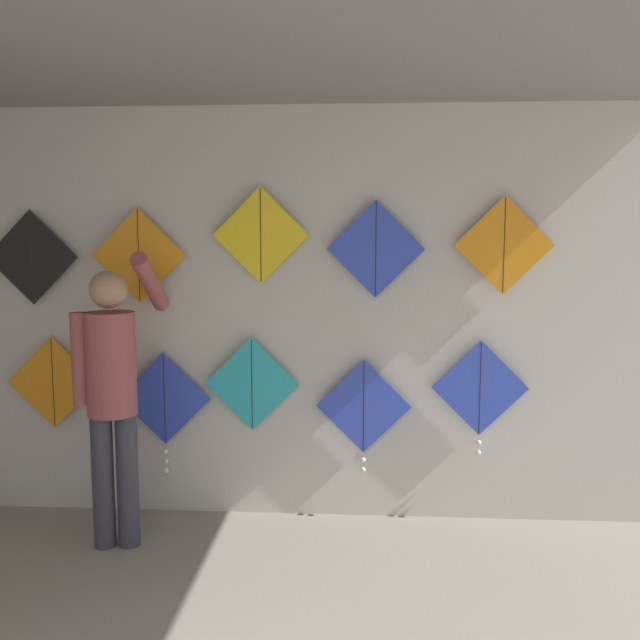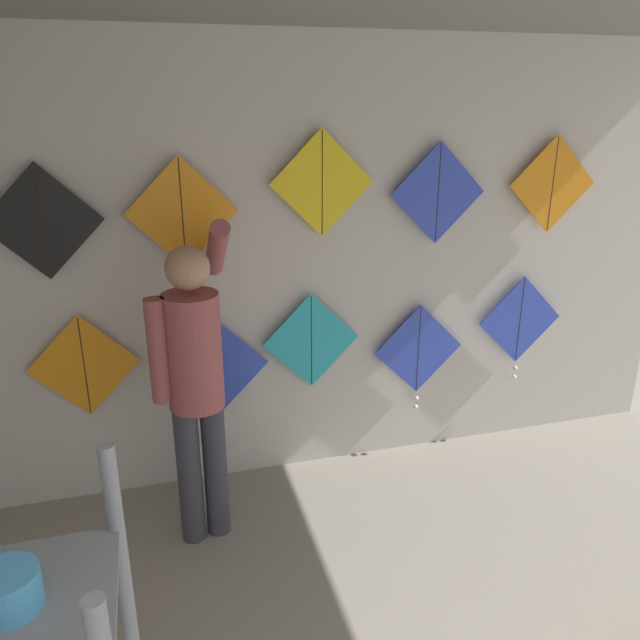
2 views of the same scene
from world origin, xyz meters
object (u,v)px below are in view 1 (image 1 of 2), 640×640
Objects in this scene: kite_2 at (252,384)px; kite_9 at (504,245)px; kite_3 at (364,409)px; kite_5 at (32,257)px; shopkeeper at (113,383)px; kite_6 at (139,255)px; kite_4 at (480,391)px; kite_1 at (165,403)px; kite_0 at (53,382)px; kite_7 at (261,235)px; kite_8 at (376,249)px.

kite_2 is 1.92m from kite_9.
kite_3 is 1.21× the size of kite_5.
kite_6 is at bearing 77.56° from shopkeeper.
kite_9 is (2.43, 0.00, 0.07)m from kite_6.
kite_5 is at bearing 179.99° from kite_4.
kite_9 reaches higher than kite_1.
kite_1 is at bearing -0.05° from kite_5.
kite_6 is at bearing 179.98° from kite_3.
kite_0 is at bearing 180.00° from kite_6.
kite_9 is (3.17, 0.00, 0.09)m from kite_5.
shopkeeper is 2.87× the size of kite_6.
kite_7 is (-1.47, 0.00, 1.04)m from kite_4.
kite_6 is (-1.52, 0.00, 1.04)m from kite_3.
kite_0 is at bearing 130.40° from shopkeeper.
kite_4 is at bearing -0.04° from kite_8.
kite_7 is 0.77m from kite_8.
kite_7 is at bearing 0.00° from kite_2.
kite_8 is at bearing 7.77° from shopkeeper.
kite_6 is 2.43m from kite_9.
kite_9 is (0.90, 0.00, 1.11)m from kite_3.
kite_0 is at bearing 179.94° from kite_1.
kite_3 is (1.37, 0.00, -0.02)m from kite_1.
kite_3 is 1.36m from kite_7.
kite_3 is 2.49m from kite_5.
kite_3 is at bearing -179.59° from kite_8.
kite_1 is at bearing -179.97° from kite_8.
kite_7 reaches higher than kite_1.
kite_0 is 0.80m from kite_1.
kite_7 reaches higher than kite_6.
kite_4 is 0.98m from kite_9.
kite_8 reaches higher than kite_2.
kite_6 is 1.00× the size of kite_7.
kite_4 is at bearing -0.02° from kite_2.
kite_1 is at bearing -179.93° from kite_2.
shopkeeper is 2.37× the size of kite_4.
kite_1 is 1.37m from kite_3.
kite_7 reaches higher than kite_9.
kite_1 is at bearing -179.99° from kite_4.
kite_0 is 2.41m from kite_8.
shopkeeper reaches higher than kite_1.
kite_8 is 0.83m from kite_9.
kite_3 is 1.21× the size of kite_8.
kite_2 is at bearing 0.00° from kite_5.
kite_4 is (2.15, 0.00, 0.12)m from kite_1.
kite_8 is at bearing 0.00° from kite_7.
shopkeeper reaches higher than kite_4.
kite_4 is at bearing -0.01° from kite_5.
kite_7 is 1.00× the size of kite_8.
kite_6 is (0.64, 0.00, 0.88)m from kite_0.
kite_0 is at bearing 0.00° from kite_5.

